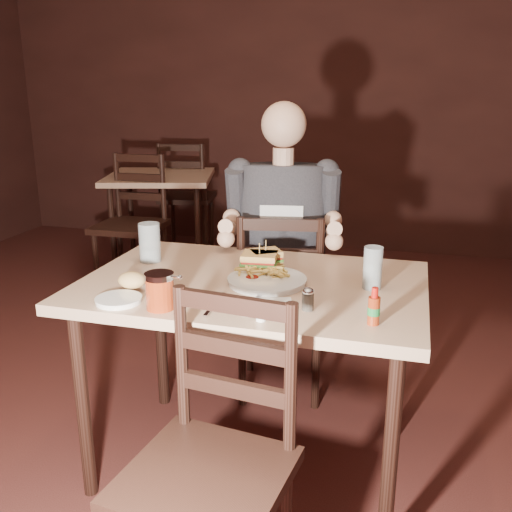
% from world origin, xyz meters
% --- Properties ---
extents(room_shell, '(7.00, 7.00, 7.00)m').
position_xyz_m(room_shell, '(0.00, 0.00, 1.40)').
color(room_shell, black).
rests_on(room_shell, ground).
extents(main_table, '(1.23, 0.82, 0.77)m').
position_xyz_m(main_table, '(0.24, 0.26, 0.69)').
color(main_table, tan).
rests_on(main_table, ground).
extents(bg_table, '(0.98, 0.98, 0.77)m').
position_xyz_m(bg_table, '(-1.14, 2.50, 0.68)').
color(bg_table, tan).
rests_on(bg_table, ground).
extents(chair_far, '(0.49, 0.52, 0.91)m').
position_xyz_m(chair_far, '(0.21, 0.86, 0.46)').
color(chair_far, black).
rests_on(chair_far, ground).
extents(chair_near, '(0.47, 0.51, 0.91)m').
position_xyz_m(chair_near, '(0.30, -0.42, 0.45)').
color(chair_near, black).
rests_on(chair_near, ground).
extents(bg_chair_far, '(0.53, 0.56, 0.98)m').
position_xyz_m(bg_chair_far, '(-1.14, 3.05, 0.49)').
color(bg_chair_far, black).
rests_on(bg_chair_far, ground).
extents(bg_chair_near, '(0.45, 0.50, 0.97)m').
position_xyz_m(bg_chair_near, '(-1.14, 1.95, 0.49)').
color(bg_chair_near, black).
rests_on(bg_chair_near, ground).
extents(diner, '(0.59, 0.50, 0.91)m').
position_xyz_m(diner, '(0.22, 0.82, 0.93)').
color(diner, '#333237').
rests_on(diner, chair_far).
extents(dinner_plate, '(0.28, 0.28, 0.02)m').
position_xyz_m(dinner_plate, '(0.30, 0.24, 0.78)').
color(dinner_plate, white).
rests_on(dinner_plate, main_table).
extents(sandwich_left, '(0.14, 0.12, 0.11)m').
position_xyz_m(sandwich_left, '(0.24, 0.36, 0.84)').
color(sandwich_left, '#DBAA5B').
rests_on(sandwich_left, dinner_plate).
extents(sandwich_right, '(0.14, 0.14, 0.10)m').
position_xyz_m(sandwich_right, '(0.25, 0.40, 0.83)').
color(sandwich_right, '#DBAA5B').
rests_on(sandwich_right, dinner_plate).
extents(fries_pile, '(0.23, 0.17, 0.04)m').
position_xyz_m(fries_pile, '(0.27, 0.29, 0.80)').
color(fries_pile, '#F4D36D').
rests_on(fries_pile, dinner_plate).
extents(ketchup_dollop, '(0.05, 0.05, 0.01)m').
position_xyz_m(ketchup_dollop, '(0.24, 0.24, 0.79)').
color(ketchup_dollop, maroon).
rests_on(ketchup_dollop, dinner_plate).
extents(glass_left, '(0.09, 0.09, 0.16)m').
position_xyz_m(glass_left, '(-0.22, 0.38, 0.85)').
color(glass_left, silver).
rests_on(glass_left, main_table).
extents(glass_right, '(0.07, 0.07, 0.15)m').
position_xyz_m(glass_right, '(0.66, 0.29, 0.84)').
color(glass_right, silver).
rests_on(glass_right, main_table).
extents(hot_sauce, '(0.04, 0.04, 0.12)m').
position_xyz_m(hot_sauce, '(0.69, -0.02, 0.83)').
color(hot_sauce, maroon).
rests_on(hot_sauce, main_table).
extents(salt_shaker, '(0.03, 0.03, 0.06)m').
position_xyz_m(salt_shaker, '(0.36, -0.08, 0.80)').
color(salt_shaker, white).
rests_on(salt_shaker, main_table).
extents(pepper_shaker, '(0.04, 0.04, 0.07)m').
position_xyz_m(pepper_shaker, '(0.48, 0.04, 0.80)').
color(pepper_shaker, '#38332D').
rests_on(pepper_shaker, main_table).
extents(syrup_dispenser, '(0.09, 0.09, 0.12)m').
position_xyz_m(syrup_dispenser, '(0.03, -0.07, 0.83)').
color(syrup_dispenser, maroon).
rests_on(syrup_dispenser, main_table).
extents(napkin, '(0.20, 0.19, 0.00)m').
position_xyz_m(napkin, '(0.35, 0.03, 0.77)').
color(napkin, white).
rests_on(napkin, main_table).
extents(knife, '(0.02, 0.20, 0.00)m').
position_xyz_m(knife, '(0.19, -0.01, 0.78)').
color(knife, silver).
rests_on(knife, napkin).
extents(fork, '(0.03, 0.18, 0.01)m').
position_xyz_m(fork, '(0.30, 0.09, 0.78)').
color(fork, silver).
rests_on(fork, napkin).
extents(side_plate, '(0.15, 0.15, 0.01)m').
position_xyz_m(side_plate, '(-0.13, -0.06, 0.78)').
color(side_plate, white).
rests_on(side_plate, main_table).
extents(bread_roll, '(0.10, 0.08, 0.06)m').
position_xyz_m(bread_roll, '(-0.13, 0.05, 0.81)').
color(bread_roll, tan).
rests_on(bread_roll, side_plate).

